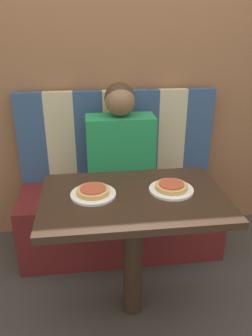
% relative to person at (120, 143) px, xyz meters
% --- Properties ---
extents(ground_plane, '(12.00, 12.00, 0.00)m').
position_rel_person_xyz_m(ground_plane, '(0.00, -0.57, -0.78)').
color(ground_plane, '#38332D').
extents(wall_back, '(7.00, 0.05, 2.60)m').
position_rel_person_xyz_m(wall_back, '(0.00, 0.30, 0.52)').
color(wall_back, brown).
rests_on(wall_back, ground_plane).
extents(booth_seat, '(1.32, 0.49, 0.45)m').
position_rel_person_xyz_m(booth_seat, '(0.00, -0.00, -0.55)').
color(booth_seat, '#5B1919').
rests_on(booth_seat, ground_plane).
extents(booth_backrest, '(1.32, 0.06, 0.61)m').
position_rel_person_xyz_m(booth_backrest, '(-0.00, 0.21, -0.02)').
color(booth_backrest, navy).
rests_on(booth_backrest, booth_seat).
extents(dining_table, '(0.87, 0.57, 0.72)m').
position_rel_person_xyz_m(dining_table, '(0.00, -0.57, -0.18)').
color(dining_table, black).
rests_on(dining_table, ground_plane).
extents(person, '(0.42, 0.21, 0.70)m').
position_rel_person_xyz_m(person, '(0.00, 0.00, 0.00)').
color(person, '#1E8447').
rests_on(person, booth_seat).
extents(plate_left, '(0.21, 0.21, 0.01)m').
position_rel_person_xyz_m(plate_left, '(-0.19, -0.55, -0.06)').
color(plate_left, white).
rests_on(plate_left, dining_table).
extents(plate_right, '(0.21, 0.21, 0.01)m').
position_rel_person_xyz_m(plate_right, '(0.19, -0.55, -0.06)').
color(plate_right, white).
rests_on(plate_right, dining_table).
extents(pizza_left, '(0.15, 0.15, 0.03)m').
position_rel_person_xyz_m(pizza_left, '(-0.19, -0.55, -0.04)').
color(pizza_left, tan).
rests_on(pizza_left, plate_left).
extents(pizza_right, '(0.15, 0.15, 0.03)m').
position_rel_person_xyz_m(pizza_right, '(0.19, -0.55, -0.04)').
color(pizza_right, tan).
rests_on(pizza_right, plate_right).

